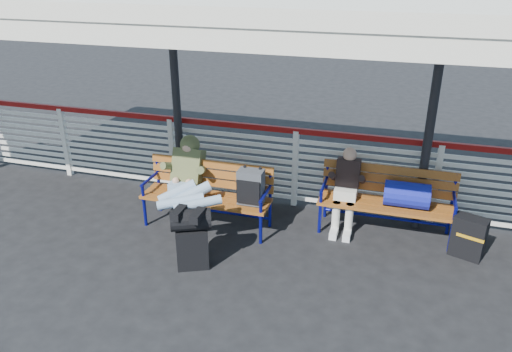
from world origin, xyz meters
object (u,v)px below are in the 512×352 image
(suitcase_side, at_px, (469,237))
(companion_person, at_px, (346,189))
(luggage_stack, at_px, (192,236))
(bench_right, at_px, (397,195))
(bench_left, at_px, (222,188))
(traveler_man, at_px, (187,189))

(suitcase_side, bearing_deg, companion_person, -170.37)
(luggage_stack, bearing_deg, companion_person, 18.01)
(bench_right, bearing_deg, suitcase_side, -18.26)
(bench_left, relative_size, traveler_man, 1.10)
(bench_left, height_order, traveler_man, traveler_man)
(bench_right, height_order, companion_person, companion_person)
(luggage_stack, relative_size, traveler_man, 0.48)
(traveler_man, distance_m, companion_person, 2.16)
(bench_right, relative_size, companion_person, 1.57)
(suitcase_side, bearing_deg, traveler_man, -151.59)
(traveler_man, distance_m, suitcase_side, 3.66)
(luggage_stack, bearing_deg, suitcase_side, -3.97)
(companion_person, relative_size, suitcase_side, 2.07)
(bench_left, distance_m, traveler_man, 0.51)
(bench_right, xyz_separation_m, traveler_man, (-2.67, -0.83, 0.10))
(bench_left, bearing_deg, bench_right, 11.83)
(luggage_stack, height_order, bench_left, bench_left)
(luggage_stack, distance_m, suitcase_side, 3.47)
(luggage_stack, xyz_separation_m, suitcase_side, (3.25, 1.21, -0.15))
(traveler_man, bearing_deg, companion_person, 22.30)
(companion_person, height_order, suitcase_side, companion_person)
(companion_person, bearing_deg, bench_right, 0.63)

